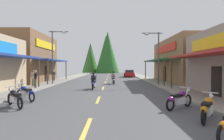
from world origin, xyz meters
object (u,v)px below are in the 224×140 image
Objects in this scene: motorcycle_parked_left_3 at (16,98)px; pedestrian_by_shop at (54,75)px; rider_cruising_lead at (94,82)px; rider_cruising_trailing at (114,79)px; pedestrian_browsing at (34,77)px; motorcycle_parked_left_4 at (26,93)px; motorcycle_parked_right_3 at (180,99)px; pedestrian_waiting at (36,78)px; streetlamp_right at (156,50)px; motorcycle_parked_right_2 at (208,108)px; parked_car_curbside at (130,73)px; streetlamp_left at (56,50)px.

pedestrian_by_shop is (-3.21, 16.03, 0.44)m from motorcycle_parked_left_3.
rider_cruising_lead is 1.00× the size of rider_cruising_trailing.
rider_cruising_lead is 6.30m from pedestrian_browsing.
rider_cruising_lead is 1.24× the size of pedestrian_browsing.
motorcycle_parked_left_4 is at bearing 45.03° from pedestrian_browsing.
motorcycle_parked_right_3 is 13.10m from pedestrian_waiting.
motorcycle_parked_left_3 is (-9.65, -10.33, -3.33)m from streetlamp_right.
motorcycle_parked_right_2 is at bearing 98.54° from pedestrian_waiting.
motorcycle_parked_right_3 is 8.85m from motorcycle_parked_left_4.
parked_car_curbside is (3.27, 14.70, 0.03)m from rider_cruising_trailing.
streetlamp_right reaches higher than motorcycle_parked_left_3.
motorcycle_parked_right_3 is 1.10× the size of motorcycle_parked_left_3.
rider_cruising_trailing reaches higher than motorcycle_parked_right_3.
motorcycle_parked_right_2 is 9.84m from motorcycle_parked_left_4.
pedestrian_by_shop is (-2.91, 14.25, 0.44)m from motorcycle_parked_left_4.
pedestrian_by_shop is (-12.86, 5.70, -2.89)m from streetlamp_right.
motorcycle_parked_right_2 is at bearing -6.30° from pedestrian_by_shop.
pedestrian_waiting is (-10.81, 9.84, 0.51)m from motorcycle_parked_right_2.
motorcycle_parked_left_3 is 0.91× the size of motorcycle_parked_left_4.
rider_cruising_lead is 1.24× the size of pedestrian_waiting.
rider_cruising_trailing is at bearing 158.36° from streetlamp_right.
streetlamp_left is 3.47× the size of motorcycle_parked_right_3.
rider_cruising_trailing is (-3.15, 12.48, 0.17)m from motorcycle_parked_right_3.
pedestrian_waiting is at bearing 153.97° from parked_car_curbside.
pedestrian_browsing is at bearing 77.75° from rider_cruising_lead.
streetlamp_left is 3.80× the size of pedestrian_by_shop.
rider_cruising_trailing is at bearing 137.47° from pedestrian_browsing.
motorcycle_parked_left_4 is at bearing -83.23° from streetlamp_left.
motorcycle_parked_left_4 is (-9.95, -8.55, -3.33)m from streetlamp_right.
streetlamp_right is at bearing -4.98° from streetlamp_left.
pedestrian_by_shop reaches higher than parked_car_curbside.
streetlamp_right is 2.70× the size of rider_cruising_trailing.
streetlamp_right is 13.09m from motorcycle_parked_right_2.
pedestrian_waiting is (-7.28, -4.56, 0.35)m from rider_cruising_trailing.
rider_cruising_trailing is 9.22m from pedestrian_by_shop.
motorcycle_parked_right_3 is (-0.37, 1.93, 0.00)m from motorcycle_parked_right_2.
streetlamp_right is 14.36m from pedestrian_by_shop.
streetlamp_left is at bearing -38.57° from motorcycle_parked_left_3.
rider_cruising_trailing is at bearing -21.74° from rider_cruising_lead.
motorcycle_parked_left_4 is at bearing -36.14° from motorcycle_parked_left_3.
pedestrian_by_shop reaches higher than rider_cruising_lead.
rider_cruising_trailing is (5.14, 12.11, 0.17)m from motorcycle_parked_left_3.
motorcycle_parked_left_3 is 1.00× the size of pedestrian_by_shop.
streetlamp_left reaches higher than streetlamp_right.
pedestrian_browsing is at bearing -172.92° from streetlamp_right.
pedestrian_by_shop is at bearing 135.57° from parked_car_curbside.
rider_cruising_lead reaches higher than motorcycle_parked_left_3.
motorcycle_parked_right_3 is 20.02m from pedestrian_by_shop.
motorcycle_parked_right_2 is (10.09, -13.58, -3.52)m from streetlamp_left.
motorcycle_parked_left_3 is at bearing 156.30° from rider_cruising_lead.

